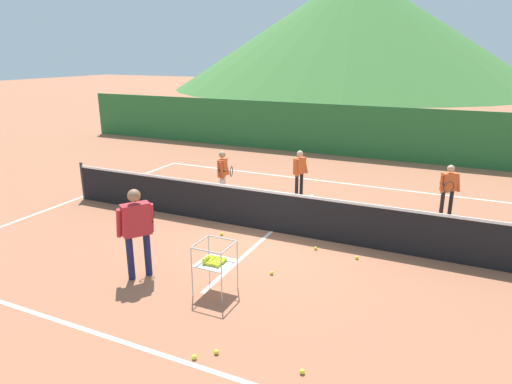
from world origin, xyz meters
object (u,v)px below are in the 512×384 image
tennis_ball_4 (357,258)px  instructor (137,225)px  student_2 (449,185)px  tennis_ball_6 (222,234)px  tennis_ball_1 (316,248)px  tennis_ball_2 (194,357)px  tennis_ball_5 (272,273)px  student_0 (223,171)px  tennis_ball_9 (302,372)px  ball_cart (214,261)px  student_1 (300,169)px  tennis_net (272,211)px  tennis_ball_3 (216,352)px

tennis_ball_4 → instructor: bearing=-145.4°
student_2 → tennis_ball_6: 5.77m
tennis_ball_1 → tennis_ball_2: 4.06m
instructor → tennis_ball_5: (2.16, 1.06, -0.97)m
instructor → tennis_ball_6: bearing=79.9°
instructor → student_0: 4.69m
tennis_ball_4 → tennis_ball_6: size_ratio=1.00×
tennis_ball_1 → tennis_ball_4: same height
tennis_ball_9 → tennis_ball_5: bearing=121.2°
tennis_ball_1 → instructor: bearing=-136.1°
ball_cart → tennis_ball_6: size_ratio=13.22×
tennis_ball_6 → tennis_ball_2: bearing=-65.9°
tennis_ball_1 → tennis_ball_5: size_ratio=1.00×
instructor → tennis_ball_6: (0.41, 2.31, -0.97)m
student_0 → student_1: size_ratio=1.04×
ball_cart → tennis_ball_9: bearing=-32.9°
student_2 → tennis_ball_5: size_ratio=19.08×
tennis_ball_1 → student_2: bearing=55.3°
student_0 → tennis_ball_4: (4.24, -2.24, -0.79)m
ball_cart → tennis_ball_6: ball_cart is taller
tennis_net → tennis_ball_4: tennis_net is taller
tennis_ball_1 → tennis_ball_6: 2.16m
tennis_net → tennis_ball_2: bearing=-80.0°
ball_cart → student_2: bearing=59.7°
tennis_net → instructor: size_ratio=6.86×
student_0 → student_1: bearing=34.4°
tennis_ball_4 → tennis_ball_9: same height
tennis_net → instructor: 3.33m
tennis_ball_4 → tennis_ball_9: (0.11, -3.62, 0.00)m
tennis_ball_2 → tennis_ball_5: (0.01, 2.64, 0.00)m
instructor → tennis_ball_1: instructor is taller
tennis_ball_5 → tennis_ball_6: size_ratio=1.00×
tennis_ball_2 → tennis_ball_9: bearing=13.4°
student_0 → tennis_ball_9: size_ratio=20.21×
student_0 → ball_cart: bearing=-62.9°
student_0 → tennis_ball_3: student_0 is taller
instructor → tennis_ball_4: 4.29m
tennis_net → tennis_ball_9: bearing=-62.5°
student_1 → tennis_ball_1: (1.57, -3.38, -0.76)m
tennis_net → tennis_ball_2: tennis_net is taller
tennis_ball_2 → student_0: bearing=115.5°
tennis_ball_1 → tennis_ball_6: (-2.15, -0.15, 0.00)m
tennis_ball_3 → tennis_ball_4: size_ratio=1.00×
tennis_ball_5 → student_1: bearing=103.7°
tennis_ball_6 → tennis_ball_1: bearing=4.0°
student_2 → ball_cart: (-3.38, -5.77, -0.20)m
tennis_ball_2 → tennis_ball_4: (1.29, 3.95, 0.00)m
tennis_ball_5 → tennis_ball_6: bearing=144.5°
ball_cart → tennis_ball_1: 2.66m
tennis_ball_3 → tennis_ball_4: same height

